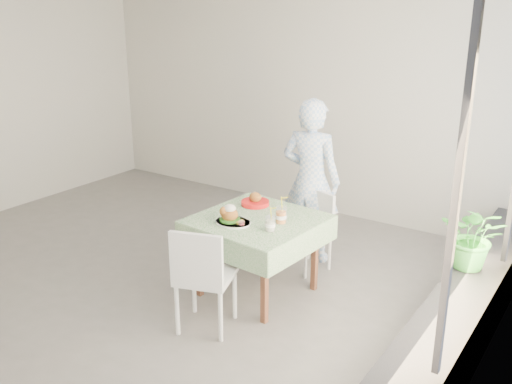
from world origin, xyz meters
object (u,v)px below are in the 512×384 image
Objects in this scene: juice_cup_orange at (281,216)px; cafe_table at (257,247)px; potted_plant at (474,237)px; diner at (311,181)px; main_dish at (231,217)px; chair_far at (308,246)px; chair_near at (206,297)px.

cafe_table is at bearing -174.72° from juice_cup_orange.
juice_cup_orange is 0.52× the size of potted_plant.
cafe_table is 0.66× the size of diner.
chair_far is at bearing 74.41° from main_dish.
juice_cup_orange reaches higher than chair_near.
chair_near is at bearing 82.36° from diner.
main_dish is at bearing 76.65° from diner.
chair_near is (-0.15, -1.46, 0.04)m from chair_far.
juice_cup_orange is at bearing 71.87° from chair_near.
potted_plant is at bearing -5.44° from chair_far.
main_dish is at bearing -145.44° from juice_cup_orange.
potted_plant reaches higher than juice_cup_orange.
main_dish is (-0.26, -0.94, 0.55)m from chair_far.
cafe_table is 0.42m from juice_cup_orange.
cafe_table is 0.43m from main_dish.
diner is at bearing 103.17° from juice_cup_orange.
juice_cup_orange is at bearing 5.28° from cafe_table.
chair_far is (0.14, 0.72, -0.22)m from cafe_table.
potted_plant reaches higher than chair_near.
diner is at bearing 167.13° from potted_plant.
diner is 5.11× the size of main_dish.
cafe_table is at bearing 82.53° from diner.
chair_far is 2.72× the size of juice_cup_orange.
chair_near is at bearing -77.98° from main_dish.
diner is at bearing 89.16° from cafe_table.
cafe_table is at bearing 60.92° from main_dish.
potted_plant is (1.76, 1.31, 0.50)m from chair_near.
cafe_table is at bearing -162.02° from potted_plant.
chair_near is 0.96m from juice_cup_orange.
juice_cup_orange is at bearing 96.54° from diner.
cafe_table is 0.76m from chair_far.
diner reaches higher than main_dish.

